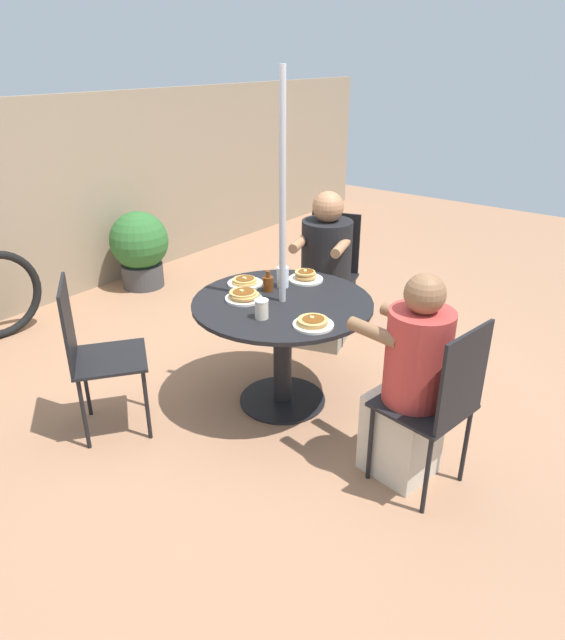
% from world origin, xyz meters
% --- Properties ---
extents(ground_plane, '(12.00, 12.00, 0.00)m').
position_xyz_m(ground_plane, '(0.00, 0.00, 0.00)').
color(ground_plane, '#9E7051').
extents(back_fence, '(10.00, 0.06, 1.76)m').
position_xyz_m(back_fence, '(0.00, 2.68, 0.88)').
color(back_fence, gray).
rests_on(back_fence, ground).
extents(patio_table, '(1.10, 1.10, 0.71)m').
position_xyz_m(patio_table, '(0.00, 0.00, 0.55)').
color(patio_table, black).
rests_on(patio_table, ground).
extents(umbrella_pole, '(0.04, 0.04, 2.03)m').
position_xyz_m(umbrella_pole, '(0.00, 0.00, 1.01)').
color(umbrella_pole, '#ADADB2').
rests_on(umbrella_pole, ground).
extents(patio_chair_north, '(0.52, 0.52, 0.96)m').
position_xyz_m(patio_chair_north, '(1.07, 0.35, 0.55)').
color(patio_chair_north, black).
rests_on(patio_chair_north, ground).
extents(diner_north, '(0.57, 0.50, 1.17)m').
position_xyz_m(diner_north, '(0.90, 0.29, 0.53)').
color(diner_north, gray).
rests_on(diner_north, ground).
extents(patio_chair_east, '(0.57, 0.57, 0.96)m').
position_xyz_m(patio_chair_east, '(-0.90, 0.67, 0.55)').
color(patio_chair_east, black).
rests_on(patio_chair_east, ground).
extents(patio_chair_south, '(0.47, 0.47, 0.96)m').
position_xyz_m(patio_chair_south, '(-0.19, -1.11, 0.55)').
color(patio_chair_south, black).
rests_on(patio_chair_south, ground).
extents(diner_south, '(0.39, 0.51, 1.16)m').
position_xyz_m(diner_south, '(-0.16, -0.94, 0.53)').
color(diner_south, beige).
rests_on(diner_south, ground).
extents(pancake_plate_a, '(0.23, 0.23, 0.05)m').
position_xyz_m(pancake_plate_a, '(-0.18, -0.35, 0.73)').
color(pancake_plate_a, silver).
rests_on(pancake_plate_a, patio_table).
extents(pancake_plate_b, '(0.23, 0.23, 0.07)m').
position_xyz_m(pancake_plate_b, '(-0.13, 0.20, 0.74)').
color(pancake_plate_b, silver).
rests_on(pancake_plate_b, patio_table).
extents(pancake_plate_c, '(0.23, 0.23, 0.07)m').
position_xyz_m(pancake_plate_c, '(0.36, 0.09, 0.74)').
color(pancake_plate_c, silver).
rests_on(pancake_plate_c, patio_table).
extents(pancake_plate_d, '(0.23, 0.23, 0.05)m').
position_xyz_m(pancake_plate_d, '(0.06, 0.36, 0.73)').
color(pancake_plate_d, silver).
rests_on(pancake_plate_d, patio_table).
extents(syrup_bottle, '(0.09, 0.07, 0.13)m').
position_xyz_m(syrup_bottle, '(0.07, 0.17, 0.77)').
color(syrup_bottle, '#602D0F').
rests_on(syrup_bottle, patio_table).
extents(coffee_cup, '(0.08, 0.08, 0.11)m').
position_xyz_m(coffee_cup, '(-0.27, -0.06, 0.77)').
color(coffee_cup, beige).
rests_on(coffee_cup, patio_table).
extents(drinking_glass_a, '(0.08, 0.08, 0.13)m').
position_xyz_m(drinking_glass_a, '(0.18, 0.14, 0.78)').
color(drinking_glass_a, silver).
rests_on(drinking_glass_a, patio_table).
extents(potted_shrub, '(0.55, 0.55, 0.74)m').
position_xyz_m(potted_shrub, '(0.77, 2.32, 0.40)').
color(potted_shrub, '#3D3D3F').
rests_on(potted_shrub, ground).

